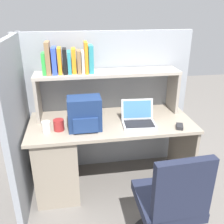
% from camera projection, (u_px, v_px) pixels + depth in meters
% --- Properties ---
extents(ground_plane, '(8.00, 8.00, 0.00)m').
position_uv_depth(ground_plane, '(111.00, 181.00, 2.77)').
color(ground_plane, slate).
extents(desk, '(1.60, 0.70, 0.73)m').
position_uv_depth(desk, '(73.00, 153.00, 2.55)').
color(desk, gray).
rests_on(desk, ground_plane).
extents(cubicle_partition_rear, '(1.84, 0.05, 1.55)m').
position_uv_depth(cubicle_partition_rear, '(106.00, 103.00, 2.80)').
color(cubicle_partition_rear, gray).
rests_on(cubicle_partition_rear, ground_plane).
extents(cubicle_partition_left, '(0.05, 1.06, 1.55)m').
position_uv_depth(cubicle_partition_left, '(20.00, 126.00, 2.29)').
color(cubicle_partition_left, gray).
rests_on(cubicle_partition_left, ground_plane).
extents(overhead_hutch, '(1.44, 0.28, 0.45)m').
position_uv_depth(overhead_hutch, '(108.00, 81.00, 2.52)').
color(overhead_hutch, gray).
rests_on(overhead_hutch, desk).
extents(reference_books_on_shelf, '(0.48, 0.18, 0.30)m').
position_uv_depth(reference_books_on_shelf, '(68.00, 60.00, 2.37)').
color(reference_books_on_shelf, green).
rests_on(reference_books_on_shelf, overhead_hutch).
extents(laptop, '(0.33, 0.28, 0.22)m').
position_uv_depth(laptop, '(138.00, 119.00, 2.41)').
color(laptop, '#B7BABF').
rests_on(laptop, desk).
extents(backpack, '(0.30, 0.22, 0.30)m').
position_uv_depth(backpack, '(85.00, 114.00, 2.27)').
color(backpack, navy).
rests_on(backpack, desk).
extents(computer_mouse, '(0.09, 0.12, 0.03)m').
position_uv_depth(computer_mouse, '(180.00, 126.00, 2.34)').
color(computer_mouse, '#262628').
rests_on(computer_mouse, desk).
extents(paper_cup, '(0.08, 0.08, 0.10)m').
position_uv_depth(paper_cup, '(46.00, 127.00, 2.25)').
color(paper_cup, white).
rests_on(paper_cup, desk).
extents(snack_canister, '(0.10, 0.10, 0.10)m').
position_uv_depth(snack_canister, '(59.00, 125.00, 2.28)').
color(snack_canister, maroon).
rests_on(snack_canister, desk).
extents(office_chair, '(0.52, 0.52, 0.93)m').
position_uv_depth(office_chair, '(169.00, 211.00, 1.85)').
color(office_chair, black).
rests_on(office_chair, ground_plane).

